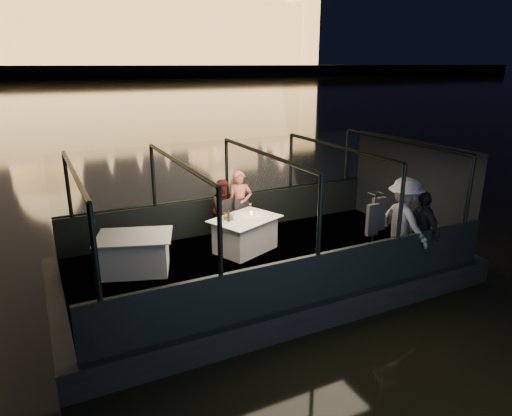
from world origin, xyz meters
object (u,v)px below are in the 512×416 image
chair_port_right (245,222)px  wine_bottle (229,215)px  passenger_dark (421,228)px  coat_stand (373,227)px  chair_port_left (230,226)px  person_woman_coral (240,206)px  person_man_maroon (224,209)px  dining_table_aft (136,254)px  passenger_stripe (403,228)px  dining_table_central (245,234)px

chair_port_right → wine_bottle: size_ratio=3.51×
chair_port_right → passenger_dark: size_ratio=0.60×
chair_port_right → coat_stand: 3.09m
coat_stand → wine_bottle: size_ratio=5.99×
coat_stand → chair_port_right: bearing=122.4°
chair_port_left → passenger_dark: (2.99, -2.89, 0.40)m
person_woman_coral → person_man_maroon: (-0.43, -0.05, 0.00)m
dining_table_aft → wine_bottle: (2.03, -0.03, 0.53)m
chair_port_left → passenger_stripe: size_ratio=0.53×
chair_port_left → passenger_dark: bearing=-65.8°
dining_table_aft → wine_bottle: bearing=-0.7°
chair_port_left → wine_bottle: (-0.25, -0.56, 0.47)m
chair_port_left → person_man_maroon: bearing=66.0°
coat_stand → passenger_stripe: (0.62, -0.18, -0.05)m
dining_table_central → person_man_maroon: size_ratio=0.98×
passenger_stripe → passenger_dark: size_ratio=1.17×
dining_table_central → passenger_stripe: 3.37m
dining_table_central → wine_bottle: wine_bottle is taller
passenger_stripe → passenger_dark: passenger_stripe is taller
person_woman_coral → passenger_dark: bearing=-31.9°
dining_table_central → passenger_dark: (2.83, -2.36, 0.47)m
dining_table_aft → chair_port_left: chair_port_left is taller
coat_stand → passenger_dark: bearing=-21.3°
person_woman_coral → passenger_dark: size_ratio=0.99×
person_man_maroon → wine_bottle: size_ratio=5.36×
passenger_dark → passenger_stripe: bearing=-116.5°
chair_port_right → person_woman_coral: 0.45m
chair_port_right → coat_stand: coat_stand is taller
chair_port_left → dining_table_aft: bearing=171.4°
dining_table_central → person_woman_coral: 1.03m
person_man_maroon → wine_bottle: bearing=-115.2°
coat_stand → person_woman_coral: (-1.61, 2.91, -0.15)m
chair_port_right → person_man_maroon: size_ratio=0.66×
dining_table_central → chair_port_right: size_ratio=1.50×
dining_table_aft → chair_port_right: chair_port_right is taller
wine_bottle → dining_table_central: bearing=5.4°
passenger_dark → chair_port_right: bearing=-134.3°
dining_table_aft → coat_stand: 4.80m
dining_table_aft → person_man_maroon: size_ratio=0.99×
dining_table_aft → chair_port_left: bearing=13.2°
dining_table_central → dining_table_aft: 2.44m
passenger_stripe → wine_bottle: passenger_stripe is taller
passenger_stripe → chair_port_left: bearing=44.4°
dining_table_aft → passenger_dark: size_ratio=0.90×
coat_stand → wine_bottle: (-2.31, 1.96, 0.02)m
chair_port_left → person_woman_coral: 0.67m
chair_port_right → passenger_dark: (2.57, -2.94, 0.40)m
chair_port_left → passenger_dark: size_ratio=0.62×
chair_port_right → passenger_stripe: (2.26, -2.75, 0.40)m
coat_stand → passenger_dark: coat_stand is taller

